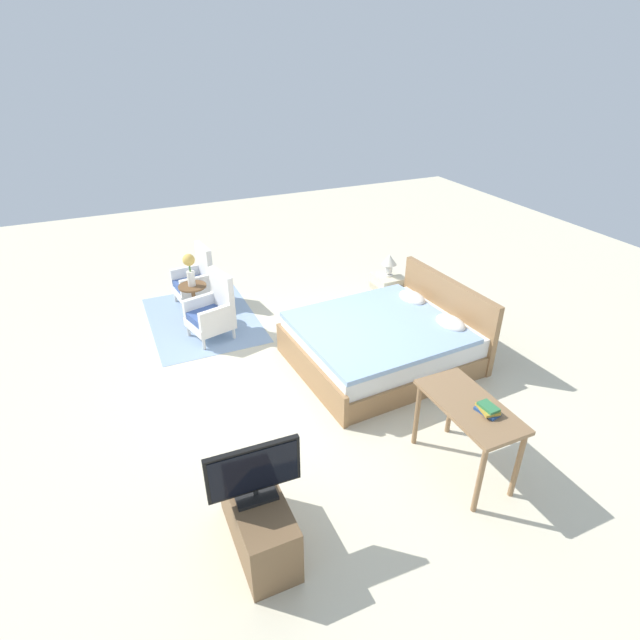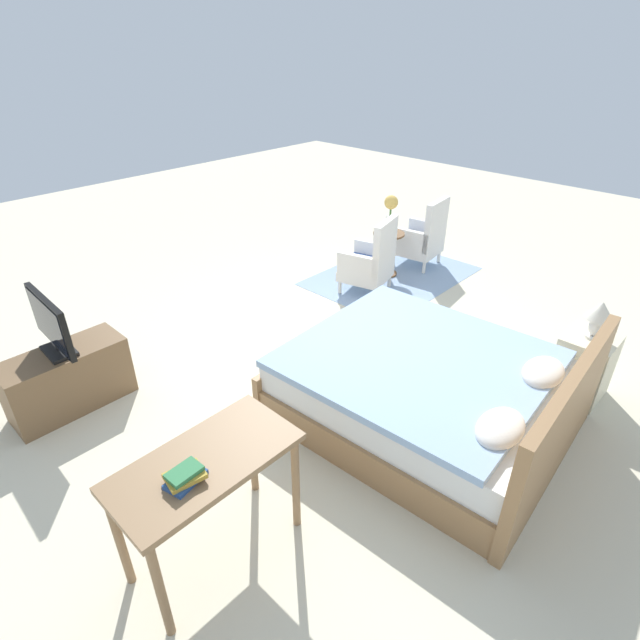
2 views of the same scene
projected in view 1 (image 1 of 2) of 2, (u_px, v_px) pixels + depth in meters
ground_plane at (293, 373)px, 6.24m from camera, size 16.00×16.00×0.00m
floor_rug at (203, 319)px, 7.45m from camera, size 2.10×1.50×0.01m
bed at (384, 342)px, 6.32m from camera, size 1.90×2.21×0.96m
armchair_by_window_left at (196, 281)px, 7.74m from camera, size 0.60×0.60×0.92m
armchair_by_window_right at (213, 312)px, 6.85m from camera, size 0.66×0.66×0.92m
side_table at (194, 299)px, 7.25m from camera, size 0.40×0.40×0.58m
flower_vase at (190, 267)px, 7.00m from camera, size 0.17×0.17×0.48m
nightstand at (387, 293)px, 7.57m from camera, size 0.44×0.41×0.59m
table_lamp at (389, 262)px, 7.32m from camera, size 0.22×0.22×0.33m
tv_stand at (258, 520)px, 4.00m from camera, size 0.96×0.40×0.54m
tv_flatscreen at (254, 472)px, 3.74m from camera, size 0.21×0.73×0.50m
vanity_desk at (469, 414)px, 4.54m from camera, size 1.04×0.52×0.77m
book_stack at (488, 409)px, 4.36m from camera, size 0.23×0.18×0.08m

